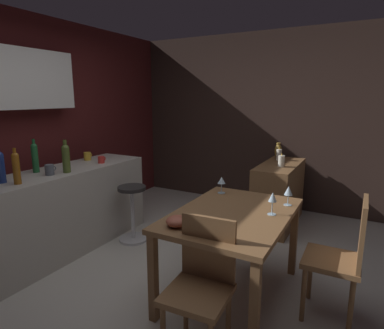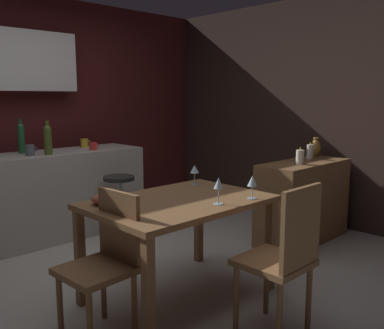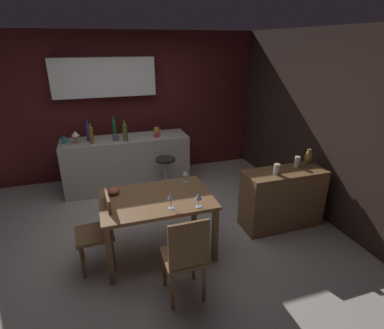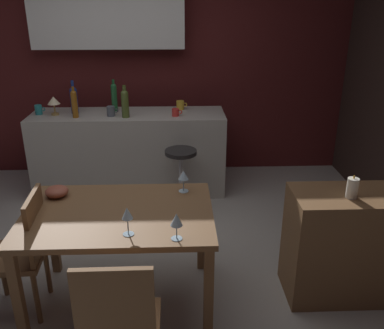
{
  "view_description": "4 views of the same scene",
  "coord_description": "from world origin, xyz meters",
  "px_view_note": "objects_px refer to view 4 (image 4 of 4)",
  "views": [
    {
      "loc": [
        -2.3,
        -1.4,
        1.66
      ],
      "look_at": [
        0.56,
        0.17,
        0.98
      ],
      "focal_mm": 30.15,
      "sensor_mm": 36.0,
      "label": 1
    },
    {
      "loc": [
        -1.93,
        -2.68,
        1.47
      ],
      "look_at": [
        0.69,
        0.04,
        0.86
      ],
      "focal_mm": 39.48,
      "sensor_mm": 36.0,
      "label": 2
    },
    {
      "loc": [
        -0.51,
        -3.56,
        2.41
      ],
      "look_at": [
        0.66,
        0.06,
        0.86
      ],
      "focal_mm": 28.31,
      "sensor_mm": 36.0,
      "label": 3
    },
    {
      "loc": [
        0.45,
        -2.98,
        2.08
      ],
      "look_at": [
        0.57,
        0.1,
        0.83
      ],
      "focal_mm": 38.97,
      "sensor_mm": 36.0,
      "label": 4
    }
  ],
  "objects_px": {
    "wine_glass_left": "(176,220)",
    "wine_bottle_green": "(114,96)",
    "cup_slate": "(111,111)",
    "cup_teal": "(39,110)",
    "chair_near_window": "(23,250)",
    "cup_mustard": "(180,105)",
    "cup_red": "(176,112)",
    "wine_glass_right": "(183,176)",
    "fruit_bowl": "(57,191)",
    "wine_bottle_cobalt": "(74,99)",
    "wine_glass_center": "(127,214)",
    "wine_bottle_olive": "(125,102)",
    "counter_lamp": "(54,102)",
    "dining_table": "(119,223)",
    "chair_by_doorway": "(120,328)",
    "sideboard_cabinet": "(364,244)",
    "wine_bottle_amber": "(74,103)",
    "pillar_candle_tall": "(352,188)",
    "bar_stool": "(181,178)"
  },
  "relations": [
    {
      "from": "cup_red",
      "to": "pillar_candle_tall",
      "type": "height_order",
      "value": "pillar_candle_tall"
    },
    {
      "from": "wine_bottle_amber",
      "to": "fruit_bowl",
      "type": "bearing_deg",
      "value": -83.04
    },
    {
      "from": "wine_bottle_green",
      "to": "cup_teal",
      "type": "distance_m",
      "value": 0.82
    },
    {
      "from": "wine_bottle_amber",
      "to": "dining_table",
      "type": "bearing_deg",
      "value": -69.95
    },
    {
      "from": "chair_near_window",
      "to": "fruit_bowl",
      "type": "relative_size",
      "value": 5.44
    },
    {
      "from": "sideboard_cabinet",
      "to": "wine_bottle_olive",
      "type": "height_order",
      "value": "wine_bottle_olive"
    },
    {
      "from": "fruit_bowl",
      "to": "wine_bottle_amber",
      "type": "height_order",
      "value": "wine_bottle_amber"
    },
    {
      "from": "sideboard_cabinet",
      "to": "wine_glass_center",
      "type": "distance_m",
      "value": 1.75
    },
    {
      "from": "wine_glass_center",
      "to": "wine_bottle_amber",
      "type": "xyz_separation_m",
      "value": [
        -0.76,
        2.09,
        0.18
      ]
    },
    {
      "from": "wine_glass_left",
      "to": "wine_bottle_green",
      "type": "distance_m",
      "value": 2.51
    },
    {
      "from": "cup_slate",
      "to": "pillar_candle_tall",
      "type": "bearing_deg",
      "value": -44.63
    },
    {
      "from": "wine_bottle_cobalt",
      "to": "dining_table",
      "type": "bearing_deg",
      "value": -70.46
    },
    {
      "from": "fruit_bowl",
      "to": "wine_bottle_cobalt",
      "type": "height_order",
      "value": "wine_bottle_cobalt"
    },
    {
      "from": "cup_teal",
      "to": "cup_mustard",
      "type": "bearing_deg",
      "value": 5.91
    },
    {
      "from": "wine_glass_left",
      "to": "cup_mustard",
      "type": "relative_size",
      "value": 1.42
    },
    {
      "from": "wine_bottle_olive",
      "to": "cup_slate",
      "type": "height_order",
      "value": "wine_bottle_olive"
    },
    {
      "from": "bar_stool",
      "to": "cup_teal",
      "type": "distance_m",
      "value": 1.71
    },
    {
      "from": "wine_bottle_green",
      "to": "cup_mustard",
      "type": "bearing_deg",
      "value": 2.4
    },
    {
      "from": "wine_glass_center",
      "to": "cup_red",
      "type": "bearing_deg",
      "value": 82.07
    },
    {
      "from": "wine_bottle_green",
      "to": "cup_teal",
      "type": "height_order",
      "value": "wine_bottle_green"
    },
    {
      "from": "chair_by_doorway",
      "to": "fruit_bowl",
      "type": "relative_size",
      "value": 5.85
    },
    {
      "from": "wine_glass_center",
      "to": "wine_bottle_green",
      "type": "bearing_deg",
      "value": 99.2
    },
    {
      "from": "chair_by_doorway",
      "to": "wine_bottle_cobalt",
      "type": "distance_m",
      "value": 2.95
    },
    {
      "from": "wine_bottle_cobalt",
      "to": "wine_bottle_amber",
      "type": "relative_size",
      "value": 1.1
    },
    {
      "from": "cup_slate",
      "to": "cup_teal",
      "type": "xyz_separation_m",
      "value": [
        -0.79,
        0.1,
        -0.0
      ]
    },
    {
      "from": "wine_glass_center",
      "to": "wine_bottle_amber",
      "type": "distance_m",
      "value": 2.23
    },
    {
      "from": "chair_near_window",
      "to": "chair_by_doorway",
      "type": "xyz_separation_m",
      "value": [
        0.75,
        -0.78,
        0.04
      ]
    },
    {
      "from": "wine_bottle_olive",
      "to": "cup_red",
      "type": "relative_size",
      "value": 3.07
    },
    {
      "from": "cup_slate",
      "to": "cup_teal",
      "type": "height_order",
      "value": "cup_slate"
    },
    {
      "from": "dining_table",
      "to": "chair_by_doorway",
      "type": "height_order",
      "value": "chair_by_doorway"
    },
    {
      "from": "wine_bottle_cobalt",
      "to": "cup_red",
      "type": "bearing_deg",
      "value": -8.07
    },
    {
      "from": "cup_red",
      "to": "dining_table",
      "type": "bearing_deg",
      "value": -102.29
    },
    {
      "from": "chair_near_window",
      "to": "cup_teal",
      "type": "xyz_separation_m",
      "value": [
        -0.42,
        1.98,
        0.47
      ]
    },
    {
      "from": "wine_glass_left",
      "to": "wine_bottle_green",
      "type": "bearing_deg",
      "value": 105.61
    },
    {
      "from": "sideboard_cabinet",
      "to": "dining_table",
      "type": "bearing_deg",
      "value": -178.51
    },
    {
      "from": "sideboard_cabinet",
      "to": "fruit_bowl",
      "type": "height_order",
      "value": "sideboard_cabinet"
    },
    {
      "from": "wine_bottle_olive",
      "to": "cup_teal",
      "type": "distance_m",
      "value": 0.97
    },
    {
      "from": "dining_table",
      "to": "cup_teal",
      "type": "xyz_separation_m",
      "value": [
        -1.08,
        1.93,
        0.3
      ]
    },
    {
      "from": "wine_glass_right",
      "to": "pillar_candle_tall",
      "type": "relative_size",
      "value": 0.98
    },
    {
      "from": "dining_table",
      "to": "cup_mustard",
      "type": "distance_m",
      "value": 2.16
    },
    {
      "from": "wine_glass_right",
      "to": "cup_slate",
      "type": "height_order",
      "value": "cup_slate"
    },
    {
      "from": "dining_table",
      "to": "fruit_bowl",
      "type": "distance_m",
      "value": 0.54
    },
    {
      "from": "dining_table",
      "to": "wine_glass_left",
      "type": "height_order",
      "value": "wine_glass_left"
    },
    {
      "from": "sideboard_cabinet",
      "to": "chair_by_doorway",
      "type": "height_order",
      "value": "chair_by_doorway"
    },
    {
      "from": "wine_glass_center",
      "to": "pillar_candle_tall",
      "type": "distance_m",
      "value": 1.5
    },
    {
      "from": "fruit_bowl",
      "to": "counter_lamp",
      "type": "bearing_deg",
      "value": 104.6
    },
    {
      "from": "wine_bottle_olive",
      "to": "counter_lamp",
      "type": "height_order",
      "value": "wine_bottle_olive"
    },
    {
      "from": "cup_mustard",
      "to": "cup_red",
      "type": "xyz_separation_m",
      "value": [
        -0.05,
        -0.28,
        -0.01
      ]
    },
    {
      "from": "fruit_bowl",
      "to": "cup_red",
      "type": "height_order",
      "value": "cup_red"
    },
    {
      "from": "counter_lamp",
      "to": "pillar_candle_tall",
      "type": "bearing_deg",
      "value": -37.64
    }
  ]
}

